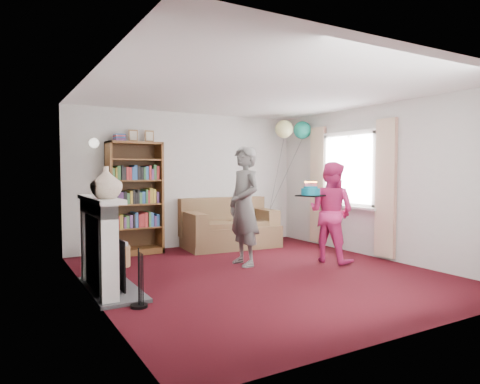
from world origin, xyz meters
TOP-DOWN VIEW (x-y plane):
  - ground at (0.00, 0.00)m, footprint 5.00×5.00m
  - wall_back at (0.00, 2.51)m, footprint 4.50×0.02m
  - wall_left at (-2.26, 0.00)m, footprint 0.02×5.00m
  - wall_right at (2.26, 0.00)m, footprint 0.02×5.00m
  - ceiling at (0.00, 0.00)m, footprint 4.50×5.00m
  - fireplace at (-2.09, 0.19)m, footprint 0.55×1.80m
  - window_bay at (2.21, 0.60)m, footprint 0.14×2.02m
  - wall_sconce at (-1.75, 2.36)m, footprint 0.16×0.23m
  - bookcase at (-1.11, 2.30)m, footprint 0.91×0.42m
  - sofa at (0.61, 2.07)m, footprint 1.72×0.91m
  - wicker_basket at (-1.64, 1.46)m, footprint 0.41×0.41m
  - person_striped at (0.07, 0.59)m, footprint 0.44×0.66m
  - person_magenta at (1.37, 0.12)m, footprint 0.80×0.91m
  - birthday_cake at (0.93, 0.09)m, footprint 0.34×0.34m
  - balloons at (1.87, 1.77)m, footprint 0.93×0.35m
  - mantel_vase at (-2.12, -0.15)m, footprint 0.42×0.42m

SIDE VIEW (x-z plane):
  - ground at x=0.00m, z-range 0.00..0.00m
  - wicker_basket at x=-1.64m, z-range -0.02..0.35m
  - sofa at x=0.61m, z-range -0.11..0.79m
  - fireplace at x=-2.09m, z-range -0.05..1.07m
  - person_magenta at x=1.37m, z-range 0.00..1.56m
  - person_striped at x=0.07m, z-range 0.00..1.79m
  - bookcase at x=-1.11m, z-range -0.12..2.00m
  - birthday_cake at x=0.93m, z-range 1.00..1.22m
  - window_bay at x=2.21m, z-range 0.10..2.30m
  - wall_back at x=0.00m, z-range 0.00..2.50m
  - wall_left at x=-2.26m, z-range 0.00..2.50m
  - wall_right at x=2.26m, z-range 0.00..2.50m
  - mantel_vase at x=-2.12m, z-range 1.12..1.48m
  - wall_sconce at x=-1.75m, z-range 1.80..1.96m
  - balloons at x=1.87m, z-range 1.36..3.08m
  - ceiling at x=0.00m, z-range 2.50..2.51m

